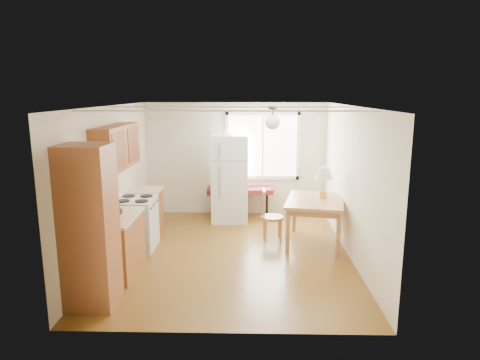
{
  "coord_description": "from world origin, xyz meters",
  "views": [
    {
      "loc": [
        0.32,
        -6.95,
        2.72
      ],
      "look_at": [
        0.14,
        0.66,
        1.15
      ],
      "focal_mm": 32.0,
      "sensor_mm": 36.0,
      "label": 1
    }
  ],
  "objects_px": {
    "refrigerator": "(230,178)",
    "bench": "(240,191)",
    "chair": "(268,212)",
    "dining_table": "(315,205)"
  },
  "relations": [
    {
      "from": "chair",
      "to": "refrigerator",
      "type": "bearing_deg",
      "value": 118.58
    },
    {
      "from": "refrigerator",
      "to": "bench",
      "type": "height_order",
      "value": "refrigerator"
    },
    {
      "from": "refrigerator",
      "to": "bench",
      "type": "xyz_separation_m",
      "value": [
        0.2,
        0.26,
        -0.34
      ]
    },
    {
      "from": "refrigerator",
      "to": "chair",
      "type": "relative_size",
      "value": 1.95
    },
    {
      "from": "refrigerator",
      "to": "dining_table",
      "type": "height_order",
      "value": "refrigerator"
    },
    {
      "from": "refrigerator",
      "to": "dining_table",
      "type": "relative_size",
      "value": 1.25
    },
    {
      "from": "refrigerator",
      "to": "bench",
      "type": "relative_size",
      "value": 1.27
    },
    {
      "from": "refrigerator",
      "to": "bench",
      "type": "bearing_deg",
      "value": 52.71
    },
    {
      "from": "bench",
      "to": "dining_table",
      "type": "relative_size",
      "value": 0.98
    },
    {
      "from": "bench",
      "to": "dining_table",
      "type": "bearing_deg",
      "value": -53.09
    }
  ]
}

